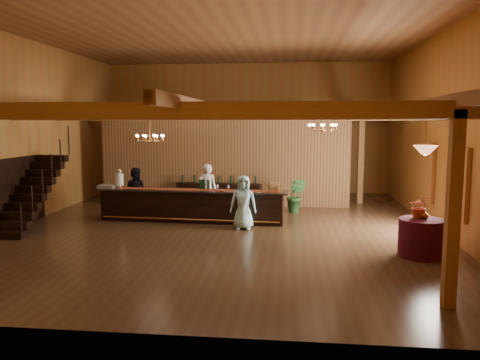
# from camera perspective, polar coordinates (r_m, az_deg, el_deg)

# --- Properties ---
(floor) EXTENTS (14.00, 14.00, 0.00)m
(floor) POSITION_cam_1_polar(r_m,az_deg,el_deg) (13.64, -2.00, -5.67)
(floor) COLOR #44301D
(floor) RESTS_ON ground
(ceiling) EXTENTS (14.00, 14.00, 0.00)m
(ceiling) POSITION_cam_1_polar(r_m,az_deg,el_deg) (13.54, -2.11, 17.67)
(ceiling) COLOR brown
(ceiling) RESTS_ON wall_back
(wall_back) EXTENTS (12.00, 0.10, 5.50)m
(wall_back) POSITION_cam_1_polar(r_m,az_deg,el_deg) (20.26, 0.79, 6.33)
(wall_back) COLOR olive
(wall_back) RESTS_ON floor
(wall_front) EXTENTS (12.00, 0.10, 5.50)m
(wall_front) POSITION_cam_1_polar(r_m,az_deg,el_deg) (6.46, -10.98, 4.69)
(wall_front) COLOR olive
(wall_front) RESTS_ON floor
(wall_left) EXTENTS (0.10, 14.00, 5.50)m
(wall_left) POSITION_cam_1_polar(r_m,az_deg,el_deg) (15.36, -24.90, 5.45)
(wall_left) COLOR olive
(wall_left) RESTS_ON floor
(wall_right) EXTENTS (0.10, 14.00, 5.50)m
(wall_right) POSITION_cam_1_polar(r_m,az_deg,el_deg) (13.80, 23.56, 5.41)
(wall_right) COLOR olive
(wall_right) RESTS_ON floor
(beam_grid) EXTENTS (11.90, 13.90, 0.39)m
(beam_grid) POSITION_cam_1_polar(r_m,az_deg,el_deg) (13.81, -1.76, 8.03)
(beam_grid) COLOR #A26C37
(beam_grid) RESTS_ON wall_left
(support_posts) EXTENTS (9.20, 10.20, 3.20)m
(support_posts) POSITION_cam_1_polar(r_m,az_deg,el_deg) (12.89, -2.35, 0.79)
(support_posts) COLOR #A26C37
(support_posts) RESTS_ON floor
(partition_wall) EXTENTS (9.00, 0.18, 3.10)m
(partition_wall) POSITION_cam_1_polar(r_m,az_deg,el_deg) (16.91, -2.02, 2.11)
(partition_wall) COLOR brown
(partition_wall) RESTS_ON floor
(window_right_front) EXTENTS (0.12, 1.05, 1.75)m
(window_right_front) POSITION_cam_1_polar(r_m,az_deg,el_deg) (12.35, 25.26, -0.39)
(window_right_front) COLOR white
(window_right_front) RESTS_ON wall_right
(window_right_back) EXTENTS (0.12, 1.05, 1.75)m
(window_right_back) POSITION_cam_1_polar(r_m,az_deg,el_deg) (14.81, 22.00, 0.90)
(window_right_back) COLOR white
(window_right_back) RESTS_ON wall_right
(staircase) EXTENTS (1.00, 2.80, 2.00)m
(staircase) POSITION_cam_1_polar(r_m,az_deg,el_deg) (14.58, -24.19, -1.47)
(staircase) COLOR black
(staircase) RESTS_ON floor
(backroom_boxes) EXTENTS (4.10, 0.60, 1.10)m
(backroom_boxes) POSITION_cam_1_polar(r_m,az_deg,el_deg) (18.96, -0.53, -0.46)
(backroom_boxes) COLOR black
(backroom_boxes) RESTS_ON floor
(tasting_bar) EXTENTS (5.88, 1.06, 0.99)m
(tasting_bar) POSITION_cam_1_polar(r_m,az_deg,el_deg) (14.29, -5.95, -3.10)
(tasting_bar) COLOR black
(tasting_bar) RESTS_ON floor
(beverage_dispenser) EXTENTS (0.26, 0.26, 0.60)m
(beverage_dispenser) POSITION_cam_1_polar(r_m,az_deg,el_deg) (14.99, -14.50, 0.15)
(beverage_dispenser) COLOR silver
(beverage_dispenser) RESTS_ON tasting_bar
(glass_rack_tray) EXTENTS (0.50, 0.50, 0.10)m
(glass_rack_tray) POSITION_cam_1_polar(r_m,az_deg,el_deg) (15.08, -15.83, -0.76)
(glass_rack_tray) COLOR gray
(glass_rack_tray) RESTS_ON tasting_bar
(raffle_drum) EXTENTS (0.34, 0.24, 0.30)m
(raffle_drum) POSITION_cam_1_polar(r_m,az_deg,el_deg) (13.70, 4.17, -0.74)
(raffle_drum) COLOR olive
(raffle_drum) RESTS_ON tasting_bar
(bar_bottle_0) EXTENTS (0.07, 0.07, 0.30)m
(bar_bottle_0) POSITION_cam_1_polar(r_m,az_deg,el_deg) (14.23, -4.87, -0.56)
(bar_bottle_0) COLOR black
(bar_bottle_0) RESTS_ON tasting_bar
(bar_bottle_1) EXTENTS (0.07, 0.07, 0.30)m
(bar_bottle_1) POSITION_cam_1_polar(r_m,az_deg,el_deg) (14.23, -4.74, -0.56)
(bar_bottle_1) COLOR black
(bar_bottle_1) RESTS_ON tasting_bar
(bar_bottle_2) EXTENTS (0.07, 0.07, 0.30)m
(bar_bottle_2) POSITION_cam_1_polar(r_m,az_deg,el_deg) (14.21, -4.44, -0.57)
(bar_bottle_2) COLOR black
(bar_bottle_2) RESTS_ON tasting_bar
(bar_bottle_3) EXTENTS (0.07, 0.07, 0.30)m
(bar_bottle_3) POSITION_cam_1_polar(r_m,az_deg,el_deg) (14.17, -3.88, -0.58)
(bar_bottle_3) COLOR black
(bar_bottle_3) RESTS_ON tasting_bar
(backbar_shelf) EXTENTS (3.05, 0.82, 0.85)m
(backbar_shelf) POSITION_cam_1_polar(r_m,az_deg,el_deg) (16.70, -2.60, -1.85)
(backbar_shelf) COLOR black
(backbar_shelf) RESTS_ON floor
(round_table) EXTENTS (0.99, 0.99, 0.86)m
(round_table) POSITION_cam_1_polar(r_m,az_deg,el_deg) (11.32, 21.21, -6.58)
(round_table) COLOR #3B0E1D
(round_table) RESTS_ON floor
(chandelier_left) EXTENTS (0.80, 0.80, 0.78)m
(chandelier_left) POSITION_cam_1_polar(r_m,az_deg,el_deg) (13.43, -10.92, 5.10)
(chandelier_left) COLOR #BF7733
(chandelier_left) RESTS_ON beam_grid
(chandelier_right) EXTENTS (0.80, 0.80, 0.48)m
(chandelier_right) POSITION_cam_1_polar(r_m,az_deg,el_deg) (13.69, 10.04, 6.39)
(chandelier_right) COLOR #BF7733
(chandelier_right) RESTS_ON beam_grid
(pendant_lamp) EXTENTS (0.52, 0.52, 0.90)m
(pendant_lamp) POSITION_cam_1_polar(r_m,az_deg,el_deg) (11.04, 21.66, 3.43)
(pendant_lamp) COLOR #BF7733
(pendant_lamp) RESTS_ON beam_grid
(bartender) EXTENTS (0.67, 0.48, 1.70)m
(bartender) POSITION_cam_1_polar(r_m,az_deg,el_deg) (14.96, -4.01, -1.24)
(bartender) COLOR white
(bartender) RESTS_ON floor
(staff_second) EXTENTS (0.81, 0.66, 1.56)m
(staff_second) POSITION_cam_1_polar(r_m,az_deg,el_deg) (15.48, -12.64, -1.38)
(staff_second) COLOR black
(staff_second) RESTS_ON floor
(guest) EXTENTS (0.76, 0.50, 1.53)m
(guest) POSITION_cam_1_polar(r_m,az_deg,el_deg) (13.18, 0.40, -2.74)
(guest) COLOR #A1DBE2
(guest) RESTS_ON floor
(floor_plant) EXTENTS (0.74, 0.66, 1.15)m
(floor_plant) POSITION_cam_1_polar(r_m,az_deg,el_deg) (15.72, 6.81, -1.90)
(floor_plant) COLOR #214B21
(floor_plant) RESTS_ON floor
(table_flowers) EXTENTS (0.53, 0.48, 0.52)m
(table_flowers) POSITION_cam_1_polar(r_m,az_deg,el_deg) (11.28, 21.06, -3.06)
(table_flowers) COLOR #AE3E1D
(table_flowers) RESTS_ON round_table
(table_vase) EXTENTS (0.19, 0.19, 0.30)m
(table_vase) POSITION_cam_1_polar(r_m,az_deg,el_deg) (11.24, 21.58, -3.67)
(table_vase) COLOR #BF7733
(table_vase) RESTS_ON round_table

